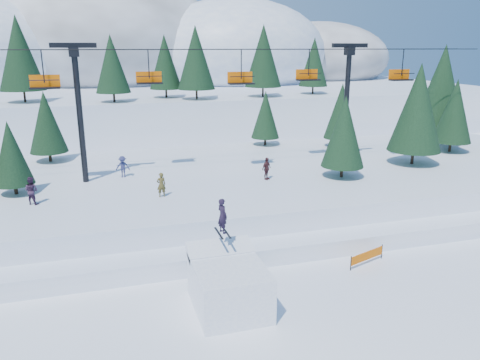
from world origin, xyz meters
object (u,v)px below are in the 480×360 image
object	(u,v)px
chairlift	(215,88)
banner_far	(405,235)
jump_kicker	(228,284)
banner_near	(367,256)

from	to	relation	value
chairlift	banner_far	xyz separation A→B (m)	(9.84, -12.21, -8.78)
jump_kicker	banner_near	size ratio (longest dim) A/B	1.93
chairlift	jump_kicker	bearing A→B (deg)	-101.66
chairlift	banner_near	distance (m)	17.72
chairlift	banner_near	bearing A→B (deg)	-68.24
chairlift	banner_far	size ratio (longest dim) A/B	16.96
banner_near	chairlift	bearing A→B (deg)	111.76
jump_kicker	banner_far	size ratio (longest dim) A/B	1.92
jump_kicker	chairlift	size ratio (longest dim) A/B	0.11
jump_kicker	banner_near	world-z (taller)	jump_kicker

